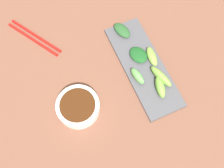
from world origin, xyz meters
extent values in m
cube|color=brown|center=(0.00, 0.00, 0.01)|extent=(2.10, 2.10, 0.02)
cylinder|color=white|center=(-0.15, -0.03, 0.04)|extent=(0.14, 0.14, 0.04)
cylinder|color=#3E1D09|center=(-0.15, -0.03, 0.05)|extent=(0.11, 0.11, 0.02)
cube|color=#4B4B52|center=(0.11, 0.02, 0.03)|extent=(0.13, 0.37, 0.01)
ellipsoid|color=#72B541|center=(0.12, -0.08, 0.05)|extent=(0.04, 0.08, 0.03)
ellipsoid|color=#275429|center=(0.10, 0.17, 0.04)|extent=(0.06, 0.08, 0.02)
ellipsoid|color=#78A241|center=(0.15, 0.04, 0.04)|extent=(0.04, 0.08, 0.02)
ellipsoid|color=#195020|center=(0.11, 0.06, 0.04)|extent=(0.07, 0.08, 0.02)
ellipsoid|color=#74A53F|center=(0.14, -0.04, 0.05)|extent=(0.05, 0.10, 0.03)
ellipsoid|color=#60A853|center=(0.07, -0.01, 0.05)|extent=(0.04, 0.07, 0.03)
cube|color=#B41612|center=(-0.21, 0.28, 0.02)|extent=(0.13, 0.20, 0.01)
cube|color=#B41612|center=(-0.19, 0.29, 0.02)|extent=(0.13, 0.20, 0.01)
camera|label=1|loc=(-0.15, -0.29, 0.85)|focal=42.30mm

